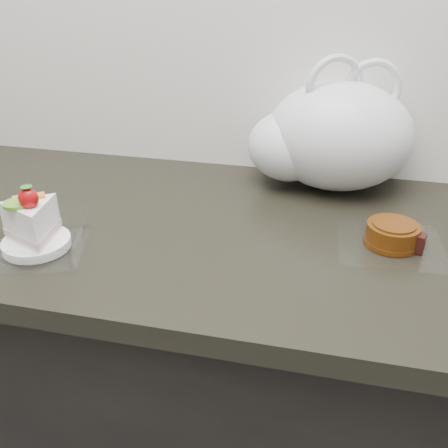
# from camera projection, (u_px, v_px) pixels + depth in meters

# --- Properties ---
(counter) EXTENTS (2.04, 0.64, 0.90)m
(counter) POSITION_uv_depth(u_px,v_px,m) (201.00, 388.00, 1.19)
(counter) COLOR black
(counter) RESTS_ON ground
(cake_tray) EXTENTS (0.20, 0.20, 0.13)m
(cake_tray) POSITION_uv_depth(u_px,v_px,m) (34.00, 233.00, 0.86)
(cake_tray) COLOR white
(cake_tray) RESTS_ON counter
(mooncake_wrap) EXTENTS (0.19, 0.18, 0.04)m
(mooncake_wrap) POSITION_uv_depth(u_px,v_px,m) (393.00, 236.00, 0.89)
(mooncake_wrap) COLOR white
(mooncake_wrap) RESTS_ON counter
(plastic_bag) EXTENTS (0.40, 0.33, 0.29)m
(plastic_bag) POSITION_uv_depth(u_px,v_px,m) (329.00, 137.00, 1.07)
(plastic_bag) COLOR silver
(plastic_bag) RESTS_ON counter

